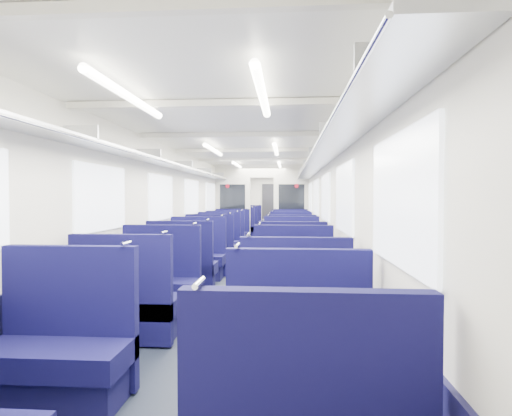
# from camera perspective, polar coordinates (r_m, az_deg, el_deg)

# --- Properties ---
(floor) EXTENTS (2.80, 18.00, 0.01)m
(floor) POSITION_cam_1_polar(r_m,az_deg,el_deg) (10.06, -0.09, -6.66)
(floor) COLOR black
(floor) RESTS_ON ground
(ceiling) EXTENTS (2.80, 18.00, 0.01)m
(ceiling) POSITION_cam_1_polar(r_m,az_deg,el_deg) (10.00, -0.10, 6.79)
(ceiling) COLOR white
(ceiling) RESTS_ON wall_left
(wall_left) EXTENTS (0.02, 18.00, 2.35)m
(wall_left) POSITION_cam_1_polar(r_m,az_deg,el_deg) (10.16, -7.99, 0.06)
(wall_left) COLOR beige
(wall_left) RESTS_ON floor
(dado_left) EXTENTS (0.03, 17.90, 0.70)m
(dado_left) POSITION_cam_1_polar(r_m,az_deg,el_deg) (10.21, -7.89, -4.57)
(dado_left) COLOR #111036
(dado_left) RESTS_ON floor
(wall_right) EXTENTS (0.02, 18.00, 2.35)m
(wall_right) POSITION_cam_1_polar(r_m,az_deg,el_deg) (9.95, 7.97, 0.03)
(wall_right) COLOR beige
(wall_right) RESTS_ON floor
(dado_right) EXTENTS (0.03, 17.90, 0.70)m
(dado_right) POSITION_cam_1_polar(r_m,az_deg,el_deg) (10.01, 7.87, -4.70)
(dado_right) COLOR #111036
(dado_right) RESTS_ON floor
(wall_far) EXTENTS (2.80, 0.02, 2.35)m
(wall_far) POSITION_cam_1_polar(r_m,az_deg,el_deg) (18.94, 1.97, 0.76)
(wall_far) COLOR beige
(wall_far) RESTS_ON floor
(luggage_rack_left) EXTENTS (0.36, 17.40, 0.18)m
(luggage_rack_left) POSITION_cam_1_polar(r_m,az_deg,el_deg) (10.13, -6.97, 4.57)
(luggage_rack_left) COLOR #B2B5BA
(luggage_rack_left) RESTS_ON wall_left
(luggage_rack_right) EXTENTS (0.36, 17.40, 0.18)m
(luggage_rack_right) POSITION_cam_1_polar(r_m,az_deg,el_deg) (9.95, 6.91, 4.63)
(luggage_rack_right) COLOR #B2B5BA
(luggage_rack_right) RESTS_ON wall_right
(windows) EXTENTS (2.78, 15.60, 0.75)m
(windows) POSITION_cam_1_polar(r_m,az_deg,el_deg) (9.50, -0.30, 1.45)
(windows) COLOR white
(windows) RESTS_ON wall_left
(ceiling_fittings) EXTENTS (2.70, 16.06, 0.11)m
(ceiling_fittings) POSITION_cam_1_polar(r_m,az_deg,el_deg) (9.73, -0.21, 6.57)
(ceiling_fittings) COLOR silver
(ceiling_fittings) RESTS_ON ceiling
(end_door) EXTENTS (0.75, 0.06, 2.00)m
(end_door) POSITION_cam_1_polar(r_m,az_deg,el_deg) (18.89, 1.96, 0.23)
(end_door) COLOR black
(end_door) RESTS_ON floor
(bulkhead) EXTENTS (2.80, 0.10, 2.35)m
(bulkhead) POSITION_cam_1_polar(r_m,az_deg,el_deg) (12.56, 0.81, 0.62)
(bulkhead) COLOR silver
(bulkhead) RESTS_ON floor
(seat_2) EXTENTS (0.99, 0.55, 1.11)m
(seat_2) POSITION_cam_1_polar(r_m,az_deg,el_deg) (3.42, -24.80, -17.28)
(seat_2) COLOR #0E0D41
(seat_2) RESTS_ON floor
(seat_3) EXTENTS (0.99, 0.55, 1.11)m
(seat_3) POSITION_cam_1_polar(r_m,az_deg,el_deg) (2.97, 5.76, -20.09)
(seat_3) COLOR #0E0D41
(seat_3) RESTS_ON floor
(seat_4) EXTENTS (0.99, 0.55, 1.11)m
(seat_4) POSITION_cam_1_polar(r_m,az_deg,el_deg) (4.48, -17.05, -12.69)
(seat_4) COLOR #0E0D41
(seat_4) RESTS_ON floor
(seat_5) EXTENTS (0.99, 0.55, 1.11)m
(seat_5) POSITION_cam_1_polar(r_m,az_deg,el_deg) (4.03, 5.33, -14.25)
(seat_5) COLOR #0E0D41
(seat_5) RESTS_ON floor
(seat_6) EXTENTS (0.99, 0.55, 1.11)m
(seat_6) POSITION_cam_1_polar(r_m,az_deg,el_deg) (5.44, -12.96, -10.10)
(seat_6) COLOR #0E0D41
(seat_6) RESTS_ON floor
(seat_7) EXTENTS (0.99, 0.55, 1.11)m
(seat_7) POSITION_cam_1_polar(r_m,az_deg,el_deg) (5.29, 5.06, -10.41)
(seat_7) COLOR #0E0D41
(seat_7) RESTS_ON floor
(seat_8) EXTENTS (0.99, 0.55, 1.11)m
(seat_8) POSITION_cam_1_polar(r_m,az_deg,el_deg) (6.54, -9.93, -8.12)
(seat_8) COLOR #0E0D41
(seat_8) RESTS_ON floor
(seat_9) EXTENTS (0.99, 0.55, 1.11)m
(seat_9) POSITION_cam_1_polar(r_m,az_deg,el_deg) (6.30, 4.93, -8.47)
(seat_9) COLOR #0E0D41
(seat_9) RESTS_ON floor
(seat_10) EXTENTS (0.99, 0.55, 1.11)m
(seat_10) POSITION_cam_1_polar(r_m,az_deg,el_deg) (7.55, -7.97, -6.81)
(seat_10) COLOR #0E0D41
(seat_10) RESTS_ON floor
(seat_11) EXTENTS (0.99, 0.55, 1.11)m
(seat_11) POSITION_cam_1_polar(r_m,az_deg,el_deg) (7.60, 4.81, -6.75)
(seat_11) COLOR #0E0D41
(seat_11) RESTS_ON floor
(seat_12) EXTENTS (0.99, 0.55, 1.11)m
(seat_12) POSITION_cam_1_polar(r_m,az_deg,el_deg) (8.87, -6.09, -5.55)
(seat_12) COLOR #0E0D41
(seat_12) RESTS_ON floor
(seat_13) EXTENTS (0.99, 0.55, 1.11)m
(seat_13) POSITION_cam_1_polar(r_m,az_deg,el_deg) (8.52, 4.75, -5.84)
(seat_13) COLOR #0E0D41
(seat_13) RESTS_ON floor
(seat_14) EXTENTS (0.99, 0.55, 1.11)m
(seat_14) POSITION_cam_1_polar(r_m,az_deg,el_deg) (9.78, -5.12, -4.89)
(seat_14) COLOR #0E0D41
(seat_14) RESTS_ON floor
(seat_15) EXTENTS (0.99, 0.55, 1.11)m
(seat_15) POSITION_cam_1_polar(r_m,az_deg,el_deg) (9.84, 4.68, -4.85)
(seat_15) COLOR #0E0D41
(seat_15) RESTS_ON floor
(seat_16) EXTENTS (0.99, 0.55, 1.11)m
(seat_16) POSITION_cam_1_polar(r_m,az_deg,el_deg) (10.98, -4.08, -4.18)
(seat_16) COLOR #0E0D41
(seat_16) RESTS_ON floor
(seat_17) EXTENTS (0.99, 0.55, 1.11)m
(seat_17) POSITION_cam_1_polar(r_m,az_deg,el_deg) (10.86, 4.64, -4.24)
(seat_17) COLOR #0E0D41
(seat_17) RESTS_ON floor
(seat_18) EXTENTS (0.99, 0.55, 1.11)m
(seat_18) POSITION_cam_1_polar(r_m,az_deg,el_deg) (12.15, -3.27, -3.63)
(seat_18) COLOR #0E0D41
(seat_18) RESTS_ON floor
(seat_19) EXTENTS (0.99, 0.55, 1.11)m
(seat_19) POSITION_cam_1_polar(r_m,az_deg,el_deg) (11.96, 4.60, -3.71)
(seat_19) COLOR #0E0D41
(seat_19) RESTS_ON floor
(seat_20) EXTENTS (0.99, 0.55, 1.11)m
(seat_20) POSITION_cam_1_polar(r_m,az_deg,el_deg) (14.22, -2.16, -2.87)
(seat_20) COLOR #0E0D41
(seat_20) RESTS_ON floor
(seat_21) EXTENTS (0.99, 0.55, 1.11)m
(seat_21) POSITION_cam_1_polar(r_m,az_deg,el_deg) (13.99, 4.55, -2.95)
(seat_21) COLOR #0E0D41
(seat_21) RESTS_ON floor
(seat_22) EXTENTS (0.99, 0.55, 1.11)m
(seat_22) POSITION_cam_1_polar(r_m,az_deg,el_deg) (15.30, -1.71, -2.56)
(seat_22) COLOR #0E0D41
(seat_22) RESTS_ON floor
(seat_23) EXTENTS (0.99, 0.55, 1.11)m
(seat_23) POSITION_cam_1_polar(r_m,az_deg,el_deg) (15.24, 4.53, -2.58)
(seat_23) COLOR #0E0D41
(seat_23) RESTS_ON floor
(seat_24) EXTENTS (0.99, 0.55, 1.11)m
(seat_24) POSITION_cam_1_polar(r_m,az_deg,el_deg) (16.39, -1.31, -2.28)
(seat_24) COLOR #0E0D41
(seat_24) RESTS_ON floor
(seat_25) EXTENTS (0.99, 0.55, 1.11)m
(seat_25) POSITION_cam_1_polar(r_m,az_deg,el_deg) (16.36, 4.51, -2.29)
(seat_25) COLOR #0E0D41
(seat_25) RESTS_ON floor
(seat_26) EXTENTS (0.99, 0.55, 1.11)m
(seat_26) POSITION_cam_1_polar(r_m,az_deg,el_deg) (17.60, -0.92, -2.02)
(seat_26) COLOR #0E0D41
(seat_26) RESTS_ON floor
(seat_27) EXTENTS (0.99, 0.55, 1.11)m
(seat_27) POSITION_cam_1_polar(r_m,az_deg,el_deg) (17.49, 4.49, -2.04)
(seat_27) COLOR #0E0D41
(seat_27) RESTS_ON floor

